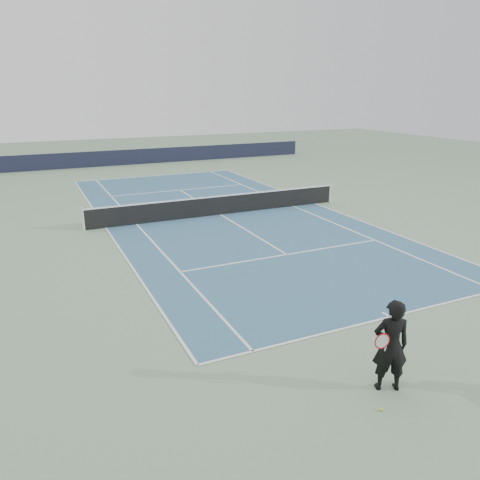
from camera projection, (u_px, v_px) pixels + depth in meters
name	position (u px, v px, depth m)	size (l,w,h in m)	color
ground	(220.00, 215.00, 22.81)	(80.00, 80.00, 0.00)	gray
court_surface	(220.00, 215.00, 22.81)	(10.97, 23.77, 0.01)	#376382
tennis_net	(220.00, 205.00, 22.66)	(12.90, 0.10, 1.07)	silver
windscreen_far	(136.00, 157.00, 38.08)	(30.00, 0.25, 1.20)	black
tennis_player	(391.00, 345.00, 9.28)	(0.90, 0.78, 1.98)	black
tennis_ball	(381.00, 409.00, 8.89)	(0.07, 0.07, 0.07)	#CFE62F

